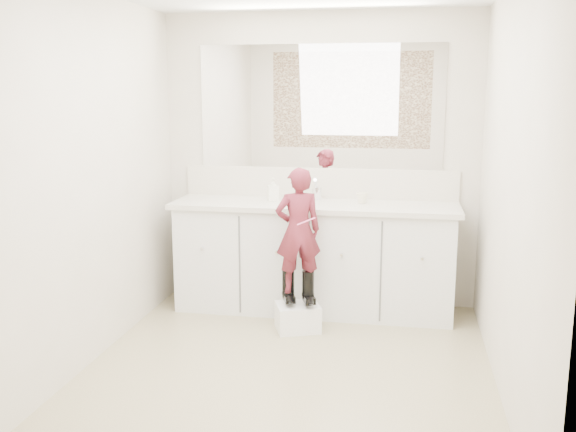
# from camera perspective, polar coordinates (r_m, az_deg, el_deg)

# --- Properties ---
(floor) EXTENTS (3.00, 3.00, 0.00)m
(floor) POSITION_cam_1_polar(r_m,az_deg,el_deg) (4.22, -0.15, -13.70)
(floor) COLOR #847856
(floor) RESTS_ON ground
(wall_back) EXTENTS (2.60, 0.00, 2.60)m
(wall_back) POSITION_cam_1_polar(r_m,az_deg,el_deg) (5.35, 2.81, 4.95)
(wall_back) COLOR beige
(wall_back) RESTS_ON floor
(wall_front) EXTENTS (2.60, 0.00, 2.60)m
(wall_front) POSITION_cam_1_polar(r_m,az_deg,el_deg) (2.44, -6.64, -2.49)
(wall_front) COLOR beige
(wall_front) RESTS_ON floor
(wall_left) EXTENTS (0.00, 3.00, 3.00)m
(wall_left) POSITION_cam_1_polar(r_m,az_deg,el_deg) (4.31, -17.44, 2.96)
(wall_left) COLOR beige
(wall_left) RESTS_ON floor
(wall_right) EXTENTS (0.00, 3.00, 3.00)m
(wall_right) POSITION_cam_1_polar(r_m,az_deg,el_deg) (3.86, 19.20, 1.96)
(wall_right) COLOR beige
(wall_right) RESTS_ON floor
(vanity_cabinet) EXTENTS (2.20, 0.55, 0.85)m
(vanity_cabinet) POSITION_cam_1_polar(r_m,az_deg,el_deg) (5.22, 2.32, -3.86)
(vanity_cabinet) COLOR silver
(vanity_cabinet) RESTS_ON floor
(countertop) EXTENTS (2.28, 0.58, 0.04)m
(countertop) POSITION_cam_1_polar(r_m,az_deg,el_deg) (5.11, 2.34, 0.92)
(countertop) COLOR beige
(countertop) RESTS_ON vanity_cabinet
(backsplash) EXTENTS (2.28, 0.03, 0.25)m
(backsplash) POSITION_cam_1_polar(r_m,az_deg,el_deg) (5.35, 2.77, 2.96)
(backsplash) COLOR beige
(backsplash) RESTS_ON countertop
(mirror) EXTENTS (2.00, 0.02, 1.00)m
(mirror) POSITION_cam_1_polar(r_m,az_deg,el_deg) (5.31, 2.83, 9.66)
(mirror) COLOR white
(mirror) RESTS_ON wall_back
(dot_panel) EXTENTS (2.00, 0.01, 1.20)m
(dot_panel) POSITION_cam_1_polar(r_m,az_deg,el_deg) (2.39, -6.81, 8.12)
(dot_panel) COLOR #472819
(dot_panel) RESTS_ON wall_front
(faucet) EXTENTS (0.08, 0.08, 0.10)m
(faucet) POSITION_cam_1_polar(r_m,az_deg,el_deg) (5.26, 2.60, 1.99)
(faucet) COLOR silver
(faucet) RESTS_ON countertop
(cup) EXTENTS (0.11, 0.11, 0.09)m
(cup) POSITION_cam_1_polar(r_m,az_deg,el_deg) (5.13, 6.59, 1.60)
(cup) COLOR #EFE5BF
(cup) RESTS_ON countertop
(soap_bottle) EXTENTS (0.11, 0.11, 0.19)m
(soap_bottle) POSITION_cam_1_polar(r_m,az_deg,el_deg) (5.21, -1.34, 2.40)
(soap_bottle) COLOR white
(soap_bottle) RESTS_ON countertop
(step_stool) EXTENTS (0.38, 0.35, 0.20)m
(step_stool) POSITION_cam_1_polar(r_m,az_deg,el_deg) (4.87, 0.87, -8.98)
(step_stool) COLOR white
(step_stool) RESTS_ON floor
(boot_left) EXTENTS (0.15, 0.20, 0.26)m
(boot_left) POSITION_cam_1_polar(r_m,az_deg,el_deg) (4.81, 0.01, -6.32)
(boot_left) COLOR black
(boot_left) RESTS_ON step_stool
(boot_right) EXTENTS (0.15, 0.20, 0.26)m
(boot_right) POSITION_cam_1_polar(r_m,az_deg,el_deg) (4.79, 1.79, -6.41)
(boot_right) COLOR black
(boot_right) RESTS_ON step_stool
(toddler) EXTENTS (0.40, 0.33, 0.93)m
(toddler) POSITION_cam_1_polar(r_m,az_deg,el_deg) (4.69, 0.91, -1.30)
(toddler) COLOR #A53243
(toddler) RESTS_ON step_stool
(toothbrush) EXTENTS (0.13, 0.06, 0.06)m
(toothbrush) POSITION_cam_1_polar(r_m,az_deg,el_deg) (4.60, 1.63, -0.47)
(toothbrush) COLOR pink
(toothbrush) RESTS_ON toddler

